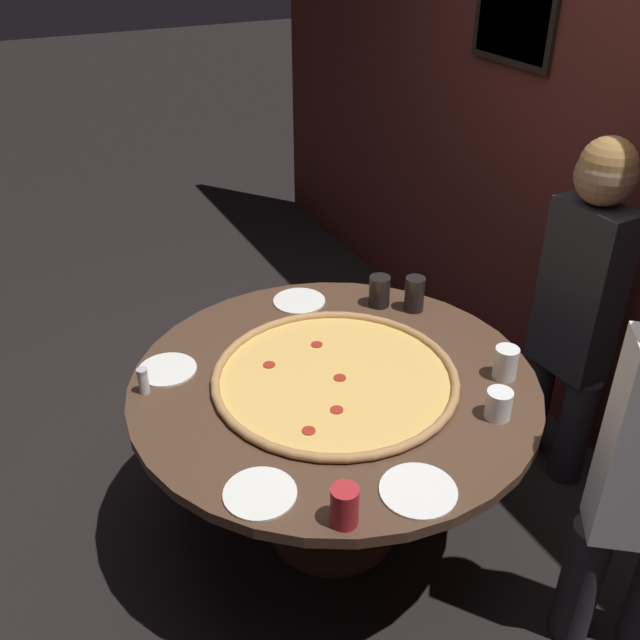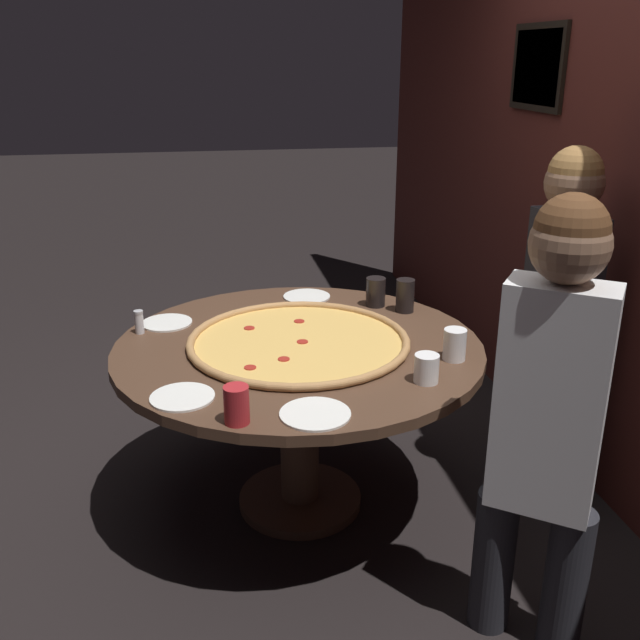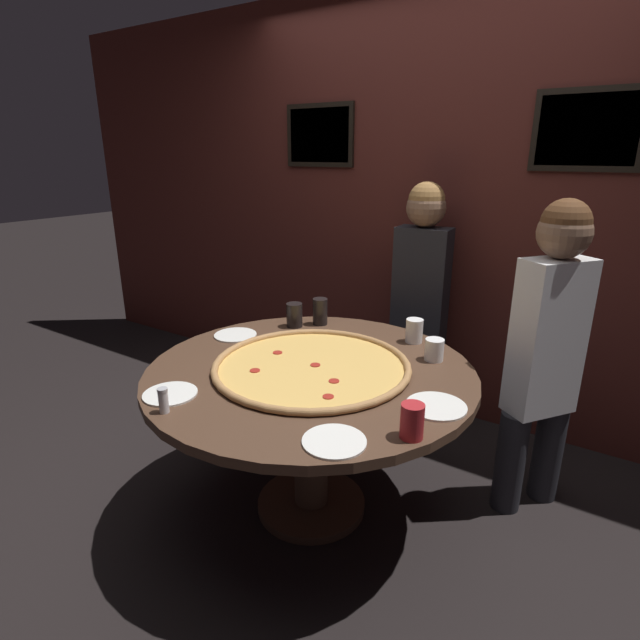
{
  "view_description": "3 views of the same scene",
  "coord_description": "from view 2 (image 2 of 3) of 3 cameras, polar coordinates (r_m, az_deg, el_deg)",
  "views": [
    {
      "loc": [
        1.81,
        -0.95,
        2.24
      ],
      "look_at": [
        -0.11,
        -0.0,
        0.93
      ],
      "focal_mm": 40.0,
      "sensor_mm": 36.0,
      "label": 1
    },
    {
      "loc": [
        2.57,
        -0.37,
        1.81
      ],
      "look_at": [
        -0.03,
        0.09,
        0.82
      ],
      "focal_mm": 40.0,
      "sensor_mm": 36.0,
      "label": 2
    },
    {
      "loc": [
        1.15,
        -1.66,
        1.65
      ],
      "look_at": [
        0.04,
        0.02,
        0.96
      ],
      "focal_mm": 28.0,
      "sensor_mm": 36.0,
      "label": 3
    }
  ],
  "objects": [
    {
      "name": "ground_plane",
      "position": [
        3.16,
        -1.59,
        -14.38
      ],
      "size": [
        24.0,
        24.0,
        0.0
      ],
      "primitive_type": "plane",
      "color": "black"
    },
    {
      "name": "condiment_shaker",
      "position": [
        2.98,
        -14.27,
        -0.15
      ],
      "size": [
        0.04,
        0.04,
        0.1
      ],
      "color": "silver",
      "rests_on": "dining_table"
    },
    {
      "name": "drink_cup_near_left",
      "position": [
        2.69,
        10.72,
        -1.94
      ],
      "size": [
        0.08,
        0.08,
        0.12
      ],
      "primitive_type": "cylinder",
      "color": "white",
      "rests_on": "dining_table"
    },
    {
      "name": "drink_cup_by_shaker",
      "position": [
        2.49,
        8.51,
        -3.86
      ],
      "size": [
        0.09,
        0.09,
        0.1
      ],
      "primitive_type": "cylinder",
      "color": "white",
      "rests_on": "dining_table"
    },
    {
      "name": "drink_cup_far_left",
      "position": [
        2.21,
        -6.69,
        -6.75
      ],
      "size": [
        0.08,
        0.08,
        0.12
      ],
      "primitive_type": "cylinder",
      "color": "#B22328",
      "rests_on": "dining_table"
    },
    {
      "name": "white_plate_near_front",
      "position": [
        2.27,
        -0.39,
        -7.52
      ],
      "size": [
        0.23,
        0.23,
        0.01
      ],
      "primitive_type": "cylinder",
      "color": "white",
      "rests_on": "dining_table"
    },
    {
      "name": "white_plate_far_back",
      "position": [
        3.08,
        -12.15,
        -0.21
      ],
      "size": [
        0.21,
        0.21,
        0.01
      ],
      "primitive_type": "cylinder",
      "color": "white",
      "rests_on": "dining_table"
    },
    {
      "name": "drink_cup_front_edge",
      "position": [
        3.15,
        6.83,
        1.95
      ],
      "size": [
        0.08,
        0.08,
        0.15
      ],
      "primitive_type": "cylinder",
      "color": "black",
      "rests_on": "dining_table"
    },
    {
      "name": "back_wall",
      "position": [
        3.12,
        23.38,
        9.54
      ],
      "size": [
        6.4,
        0.08,
        2.6
      ],
      "color": "#4C1E19",
      "rests_on": "ground_plane"
    },
    {
      "name": "white_plate_right_side",
      "position": [
        3.34,
        -1.07,
        1.89
      ],
      "size": [
        0.22,
        0.22,
        0.01
      ],
      "primitive_type": "cylinder",
      "color": "white",
      "rests_on": "dining_table"
    },
    {
      "name": "giant_pizza",
      "position": [
        2.8,
        -1.82,
        -1.7
      ],
      "size": [
        0.88,
        0.88,
        0.03
      ],
      "color": "#EAB75B",
      "rests_on": "dining_table"
    },
    {
      "name": "diner_far_right",
      "position": [
        2.21,
        17.85,
        -6.83
      ],
      "size": [
        0.32,
        0.37,
        1.47
      ],
      "rotation": [
        0.0,
        0.0,
        -2.2
      ],
      "color": "#232328",
      "rests_on": "ground_plane"
    },
    {
      "name": "dining_table",
      "position": [
        2.87,
        -1.71,
        -4.59
      ],
      "size": [
        1.45,
        1.45,
        0.74
      ],
      "color": "#4C3323",
      "rests_on": "ground_plane"
    },
    {
      "name": "diner_side_left",
      "position": [
        3.03,
        18.55,
        0.86
      ],
      "size": [
        0.38,
        0.22,
        1.49
      ],
      "rotation": [
        0.0,
        0.0,
        -3.07
      ],
      "color": "#232328",
      "rests_on": "ground_plane"
    },
    {
      "name": "drink_cup_near_right",
      "position": [
        3.22,
        4.48,
        2.25
      ],
      "size": [
        0.09,
        0.09,
        0.13
      ],
      "primitive_type": "cylinder",
      "color": "black",
      "rests_on": "dining_table"
    },
    {
      "name": "white_plate_beside_cup",
      "position": [
        2.42,
        -10.96,
        -6.07
      ],
      "size": [
        0.22,
        0.22,
        0.01
      ],
      "primitive_type": "cylinder",
      "color": "white",
      "rests_on": "dining_table"
    }
  ]
}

